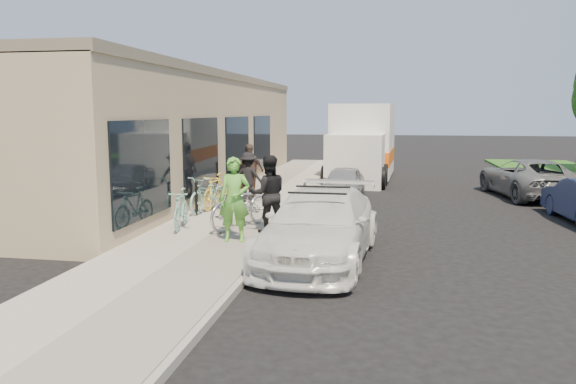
{
  "coord_description": "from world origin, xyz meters",
  "views": [
    {
      "loc": [
        1.91,
        -11.69,
        2.88
      ],
      "look_at": [
        -0.34,
        0.85,
        1.05
      ],
      "focal_mm": 35.0,
      "sensor_mm": 36.0,
      "label": 1
    }
  ],
  "objects": [
    {
      "name": "ground",
      "position": [
        0.0,
        0.0,
        0.0
      ],
      "size": [
        120.0,
        120.0,
        0.0
      ],
      "primitive_type": "plane",
      "color": "black",
      "rests_on": "ground"
    },
    {
      "name": "tandem_bike",
      "position": [
        -1.48,
        0.92,
        0.7
      ],
      "size": [
        1.51,
        2.2,
        1.1
      ],
      "primitive_type": "imported",
      "rotation": [
        0.0,
        0.0,
        -0.42
      ],
      "color": "silver",
      "rests_on": "sidewalk"
    },
    {
      "name": "cruiser_bike_c",
      "position": [
        -2.9,
        3.45,
        0.64
      ],
      "size": [
        0.63,
        1.67,
        0.98
      ],
      "primitive_type": "imported",
      "rotation": [
        0.0,
        0.0,
        -0.11
      ],
      "color": "yellow",
      "rests_on": "sidewalk"
    },
    {
      "name": "bike_rack",
      "position": [
        -3.15,
        2.55,
        0.68
      ],
      "size": [
        0.23,
        0.61,
        0.89
      ],
      "rotation": [
        0.0,
        0.0,
        0.31
      ],
      "color": "black",
      "rests_on": "sidewalk"
    },
    {
      "name": "bystander_a",
      "position": [
        -2.28,
        4.77,
        0.91
      ],
      "size": [
        1.02,
        0.63,
        1.52
      ],
      "primitive_type": "imported",
      "rotation": [
        0.0,
        0.0,
        3.07
      ],
      "color": "black",
      "rests_on": "sidewalk"
    },
    {
      "name": "curb",
      "position": [
        -0.45,
        3.0,
        0.07
      ],
      "size": [
        0.12,
        34.0,
        0.13
      ],
      "primitive_type": "cube",
      "color": "gray",
      "rests_on": "ground"
    },
    {
      "name": "bystander_b",
      "position": [
        -2.43,
        5.45,
        1.02
      ],
      "size": [
        1.05,
        0.99,
        1.74
      ],
      "primitive_type": "imported",
      "rotation": [
        0.0,
        0.0,
        0.71
      ],
      "color": "brown",
      "rests_on": "sidewalk"
    },
    {
      "name": "far_car_gray",
      "position": [
        6.6,
        8.39,
        0.65
      ],
      "size": [
        2.91,
        4.98,
        1.3
      ],
      "primitive_type": "imported",
      "rotation": [
        0.0,
        0.0,
        3.31
      ],
      "color": "slate",
      "rests_on": "ground"
    },
    {
      "name": "moving_truck",
      "position": [
        0.78,
        12.56,
        1.42
      ],
      "size": [
        2.76,
        6.63,
        3.2
      ],
      "rotation": [
        0.0,
        0.0,
        -0.05
      ],
      "color": "white",
      "rests_on": "ground"
    },
    {
      "name": "man_standing",
      "position": [
        -0.75,
        0.59,
        1.03
      ],
      "size": [
        1.04,
        0.92,
        1.76
      ],
      "primitive_type": "imported",
      "rotation": [
        0.0,
        0.0,
        3.49
      ],
      "color": "black",
      "rests_on": "sidewalk"
    },
    {
      "name": "storefront",
      "position": [
        -5.24,
        7.99,
        2.12
      ],
      "size": [
        3.6,
        20.0,
        4.22
      ],
      "color": "tan",
      "rests_on": "ground"
    },
    {
      "name": "cruiser_bike_b",
      "position": [
        -2.94,
        2.94,
        0.65
      ],
      "size": [
        1.01,
        1.98,
        0.99
      ],
      "primitive_type": "imported",
      "rotation": [
        0.0,
        0.0,
        -0.19
      ],
      "color": "#7DBBAE",
      "rests_on": "sidewalk"
    },
    {
      "name": "sidewalk",
      "position": [
        -2.0,
        3.0,
        0.07
      ],
      "size": [
        3.0,
        34.0,
        0.15
      ],
      "primitive_type": "cube",
      "color": "#A19B91",
      "rests_on": "ground"
    },
    {
      "name": "sedan_white",
      "position": [
        0.64,
        -1.11,
        0.69
      ],
      "size": [
        2.25,
        4.85,
        1.41
      ],
      "rotation": [
        0.0,
        0.0,
        -0.07
      ],
      "color": "white",
      "rests_on": "ground"
    },
    {
      "name": "sandwich_board",
      "position": [
        -3.06,
        7.54,
        0.64
      ],
      "size": [
        0.68,
        0.69,
        0.96
      ],
      "rotation": [
        0.0,
        0.0,
        -0.19
      ],
      "color": "black",
      "rests_on": "sidewalk"
    },
    {
      "name": "sedan_silver",
      "position": [
        0.45,
        6.97,
        0.53
      ],
      "size": [
        1.4,
        3.17,
        1.06
      ],
      "primitive_type": "imported",
      "rotation": [
        0.0,
        0.0,
        -0.05
      ],
      "color": "#96969B",
      "rests_on": "ground"
    },
    {
      "name": "woman_rider",
      "position": [
        -1.27,
        -0.4,
        1.05
      ],
      "size": [
        0.7,
        0.51,
        1.79
      ],
      "primitive_type": "imported",
      "rotation": [
        0.0,
        0.0,
        0.13
      ],
      "color": "#55A737",
      "rests_on": "sidewalk"
    },
    {
      "name": "cruiser_bike_a",
      "position": [
        -2.86,
        0.64,
        0.62
      ],
      "size": [
        0.7,
        1.6,
        0.93
      ],
      "primitive_type": "imported",
      "rotation": [
        0.0,
        0.0,
        0.17
      ],
      "color": "#7DBBAE",
      "rests_on": "sidewalk"
    }
  ]
}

